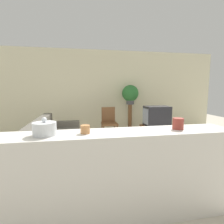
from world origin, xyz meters
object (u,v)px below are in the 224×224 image
object	(u,v)px
couch	(56,142)
decorative_bowl	(45,129)
potted_plant	(130,94)
television	(157,116)
wooden_chair	(109,121)

from	to	relation	value
couch	decorative_bowl	size ratio (longest dim) A/B	8.95
potted_plant	decorative_bowl	distance (m)	4.18
television	potted_plant	world-z (taller)	potted_plant
couch	potted_plant	distance (m)	2.87
television	decorative_bowl	distance (m)	3.66
couch	decorative_bowl	xyz separation A→B (m)	(0.18, -2.07, 0.77)
wooden_chair	couch	bearing A→B (deg)	-142.01
television	potted_plant	distance (m)	1.24
wooden_chair	television	bearing A→B (deg)	-18.01
couch	potted_plant	size ratio (longest dim) A/B	3.28
television	wooden_chair	distance (m)	1.35
television	decorative_bowl	world-z (taller)	decorative_bowl
television	potted_plant	xyz separation A→B (m)	(-0.48, 0.98, 0.59)
television	wooden_chair	xyz separation A→B (m)	(-1.27, 0.41, -0.18)
couch	potted_plant	xyz separation A→B (m)	(2.14, 1.62, 1.01)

